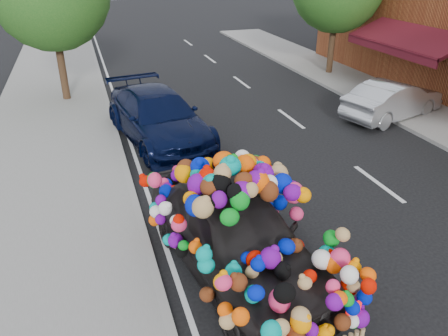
{
  "coord_description": "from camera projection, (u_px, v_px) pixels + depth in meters",
  "views": [
    {
      "loc": [
        -3.08,
        -7.97,
        5.22
      ],
      "look_at": [
        -0.38,
        0.31,
        0.9
      ],
      "focal_mm": 35.0,
      "sensor_mm": 36.0,
      "label": 1
    }
  ],
  "objects": [
    {
      "name": "plush_art_car",
      "position": [
        235.0,
        216.0,
        7.5
      ],
      "size": [
        2.94,
        5.1,
        2.22
      ],
      "rotation": [
        0.0,
        0.0,
        0.16
      ],
      "color": "black",
      "rests_on": "ground"
    },
    {
      "name": "sidewalk",
      "position": [
        43.0,
        239.0,
        8.74
      ],
      "size": [
        4.0,
        60.0,
        0.12
      ],
      "primitive_type": "cube",
      "color": "gray",
      "rests_on": "ground"
    },
    {
      "name": "lane_markings",
      "position": [
        378.0,
        183.0,
        10.95
      ],
      "size": [
        6.0,
        50.0,
        0.01
      ],
      "primitive_type": null,
      "color": "silver",
      "rests_on": "ground"
    },
    {
      "name": "navy_sedan",
      "position": [
        158.0,
        117.0,
        13.15
      ],
      "size": [
        2.98,
        5.5,
        1.51
      ],
      "primitive_type": "imported",
      "rotation": [
        0.0,
        0.0,
        0.17
      ],
      "color": "black",
      "rests_on": "ground"
    },
    {
      "name": "kerb",
      "position": [
        141.0,
        222.0,
        9.28
      ],
      "size": [
        0.15,
        60.0,
        0.13
      ],
      "primitive_type": "cube",
      "color": "gray",
      "rests_on": "ground"
    },
    {
      "name": "footpath_far",
      "position": [
        440.0,
        122.0,
        14.76
      ],
      "size": [
        3.0,
        40.0,
        0.12
      ],
      "primitive_type": "cube",
      "color": "gray",
      "rests_on": "ground"
    },
    {
      "name": "ground",
      "position": [
        244.0,
        207.0,
        9.96
      ],
      "size": [
        100.0,
        100.0,
        0.0
      ],
      "primitive_type": "plane",
      "color": "black",
      "rests_on": "ground"
    },
    {
      "name": "silver_hatchback",
      "position": [
        393.0,
        100.0,
        15.0
      ],
      "size": [
        4.19,
        2.47,
        1.3
      ],
      "primitive_type": "imported",
      "rotation": [
        0.0,
        0.0,
        1.87
      ],
      "color": "#A6A8AD",
      "rests_on": "ground"
    }
  ]
}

